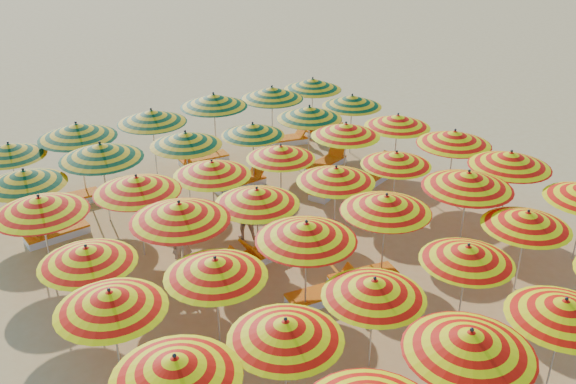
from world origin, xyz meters
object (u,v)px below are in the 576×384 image
at_px(umbrella_25, 137,184).
at_px(beachgoer_b, 245,213).
at_px(umbrella_3, 564,309).
at_px(umbrella_33, 253,129).
at_px(umbrella_20, 257,196).
at_px(umbrella_26, 212,168).
at_px(umbrella_18, 87,255).
at_px(umbrella_23, 454,138).
at_px(umbrella_2, 470,342).
at_px(umbrella_7, 286,330).
at_px(umbrella_32, 186,139).
at_px(umbrella_15, 386,203).
at_px(umbrella_24, 40,205).
at_px(lounger_4, 362,278).
at_px(umbrella_28, 346,130).
at_px(umbrella_22, 396,159).
at_px(lounger_8, 378,174).
at_px(lounger_3, 323,294).
at_px(lounger_9, 55,233).
at_px(umbrella_31, 101,151).
at_px(umbrella_35, 352,101).
at_px(lounger_12, 69,199).
at_px(lounger_13, 203,159).
at_px(umbrella_10, 527,219).
at_px(umbrella_17, 510,159).
at_px(lounger_5, 208,278).
at_px(umbrella_39, 214,100).
at_px(umbrella_16, 468,180).
at_px(umbrella_13, 215,267).
at_px(umbrella_30, 24,178).
at_px(lounger_10, 241,183).
at_px(lounger_15, 323,129).
at_px(lounger_7, 328,188).
at_px(umbrella_40, 272,93).
at_px(umbrella_34, 309,113).
at_px(umbrella_21, 336,174).
at_px(umbrella_36, 9,150).
at_px(umbrella_29, 398,121).
at_px(umbrella_41, 313,84).
at_px(umbrella_27, 281,152).
at_px(umbrella_9, 468,254).
at_px(beachgoer_a, 182,244).
at_px(umbrella_37, 77,131).
at_px(umbrella_8, 374,288).

xyz_separation_m(umbrella_25, beachgoer_b, (2.70, -0.68, -1.32)).
bearing_deg(umbrella_3, umbrella_33, 88.90).
height_order(umbrella_20, umbrella_26, umbrella_20).
distance_m(umbrella_20, umbrella_26, 2.13).
distance_m(umbrella_18, umbrella_23, 11.09).
bearing_deg(umbrella_2, umbrella_7, 136.27).
bearing_deg(umbrella_32, umbrella_15, -72.66).
height_order(umbrella_24, lounger_4, umbrella_24).
relative_size(umbrella_26, umbrella_28, 1.17).
height_order(umbrella_22, lounger_8, umbrella_22).
xyz_separation_m(lounger_3, lounger_9, (-4.39, 6.47, 0.00)).
height_order(umbrella_31, umbrella_35, umbrella_31).
xyz_separation_m(lounger_12, lounger_13, (4.80, 0.49, 0.00)).
distance_m(umbrella_32, lounger_3, 6.80).
height_order(umbrella_10, umbrella_17, umbrella_17).
bearing_deg(lounger_5, lounger_12, 103.30).
bearing_deg(umbrella_28, umbrella_39, 116.48).
height_order(umbrella_26, umbrella_32, umbrella_32).
bearing_deg(umbrella_3, umbrella_16, 61.35).
xyz_separation_m(umbrella_13, umbrella_23, (9.13, 2.08, 0.10)).
bearing_deg(umbrella_23, umbrella_26, 161.64).
bearing_deg(umbrella_30, umbrella_26, -26.82).
bearing_deg(lounger_10, lounger_15, 24.05).
relative_size(umbrella_23, umbrella_31, 0.87).
distance_m(umbrella_25, lounger_7, 6.58).
xyz_separation_m(umbrella_16, lounger_4, (-3.03, 0.38, -2.00)).
bearing_deg(lounger_7, umbrella_25, -22.90).
bearing_deg(umbrella_40, umbrella_34, -90.98).
distance_m(umbrella_16, umbrella_21, 3.36).
distance_m(umbrella_24, lounger_7, 8.84).
distance_m(umbrella_22, umbrella_36, 11.13).
bearing_deg(umbrella_29, umbrella_41, 89.51).
height_order(umbrella_25, umbrella_35, umbrella_25).
distance_m(umbrella_27, umbrella_39, 4.56).
relative_size(umbrella_9, lounger_5, 1.30).
distance_m(umbrella_3, lounger_12, 14.27).
bearing_deg(umbrella_16, umbrella_10, -93.32).
relative_size(umbrella_18, beachgoer_a, 1.91).
bearing_deg(umbrella_27, beachgoer_b, -155.53).
relative_size(lounger_5, lounger_9, 0.98).
height_order(umbrella_7, umbrella_34, umbrella_34).
distance_m(umbrella_33, lounger_4, 6.65).
distance_m(umbrella_15, umbrella_25, 6.21).
bearing_deg(lounger_13, umbrella_23, 131.56).
distance_m(umbrella_37, lounger_12, 2.13).
height_order(umbrella_8, umbrella_25, umbrella_25).
bearing_deg(umbrella_21, lounger_5, 179.69).
bearing_deg(lounger_15, lounger_3, 39.70).
bearing_deg(umbrella_20, umbrella_28, 26.45).
distance_m(umbrella_31, lounger_7, 7.02).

